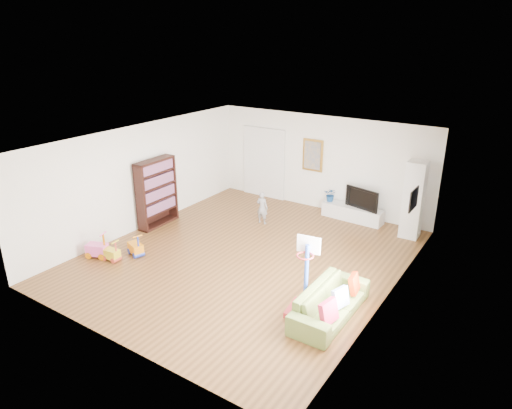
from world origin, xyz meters
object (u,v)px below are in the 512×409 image
Objects in this scene: bookshelf at (157,193)px; media_console at (352,213)px; sofa at (330,302)px; basketball_hoop at (303,278)px.

media_console is at bearing 35.25° from bookshelf.
sofa reaches higher than media_console.
basketball_hoop is (-0.46, -0.20, 0.45)m from sofa.
bookshelf reaches higher than media_console.
bookshelf is (-4.20, -3.14, 0.70)m from media_console.
bookshelf is 0.92× the size of sofa.
bookshelf is at bearing 76.64° from sofa.
sofa is 0.67m from basketball_hoop.
media_console is 0.86× the size of sofa.
bookshelf reaches higher than sofa.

